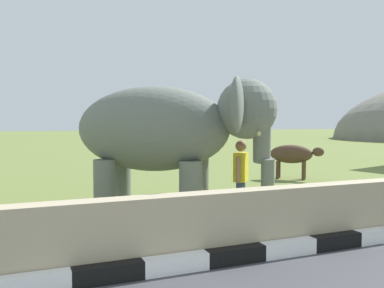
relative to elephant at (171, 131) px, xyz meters
The scene contains 5 objects.
striped_curb 3.86m from the elephant, 130.06° to the right, with size 16.20×0.20×0.24m.
barrier_parapet 2.70m from the elephant, 86.79° to the right, with size 28.00×0.36×1.00m, color tan.
elephant is the anchor object (origin of this frame).
person_handler 1.70m from the elephant, 16.65° to the right, with size 0.50×0.56×1.66m.
cow_near 7.64m from the elephant, 35.46° to the left, with size 1.68×1.59×1.23m.
Camera 1 is at (-0.85, -1.27, 2.00)m, focal length 38.17 mm.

